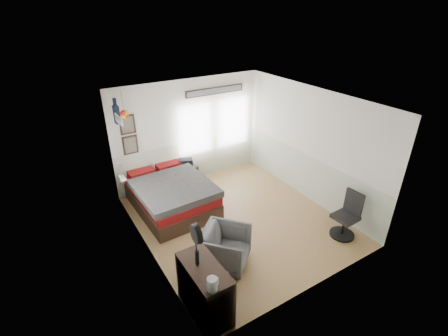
{
  "coord_description": "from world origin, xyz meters",
  "views": [
    {
      "loc": [
        -3.33,
        -4.85,
        4.33
      ],
      "look_at": [
        -0.1,
        0.4,
        1.15
      ],
      "focal_mm": 26.0,
      "sensor_mm": 36.0,
      "label": 1
    }
  ],
  "objects_px": {
    "armchair": "(226,247)",
    "dresser": "(205,289)",
    "task_chair": "(347,218)",
    "bed": "(171,195)",
    "nightstand": "(186,175)"
  },
  "relations": [
    {
      "from": "armchair",
      "to": "dresser",
      "type": "bearing_deg",
      "value": 179.58
    },
    {
      "from": "dresser",
      "to": "task_chair",
      "type": "bearing_deg",
      "value": 2.18
    },
    {
      "from": "bed",
      "to": "task_chair",
      "type": "relative_size",
      "value": 2.25
    },
    {
      "from": "dresser",
      "to": "nightstand",
      "type": "distance_m",
      "value": 4.03
    },
    {
      "from": "bed",
      "to": "armchair",
      "type": "relative_size",
      "value": 2.73
    },
    {
      "from": "bed",
      "to": "task_chair",
      "type": "xyz_separation_m",
      "value": [
        2.65,
        -2.81,
        0.06
      ]
    },
    {
      "from": "bed",
      "to": "dresser",
      "type": "height_order",
      "value": "dresser"
    },
    {
      "from": "bed",
      "to": "armchair",
      "type": "height_order",
      "value": "armchair"
    },
    {
      "from": "armchair",
      "to": "nightstand",
      "type": "xyz_separation_m",
      "value": [
        0.67,
        3.04,
        -0.11
      ]
    },
    {
      "from": "dresser",
      "to": "nightstand",
      "type": "xyz_separation_m",
      "value": [
        1.49,
        3.75,
        -0.19
      ]
    },
    {
      "from": "armchair",
      "to": "nightstand",
      "type": "height_order",
      "value": "armchair"
    },
    {
      "from": "dresser",
      "to": "task_chair",
      "type": "relative_size",
      "value": 1.01
    },
    {
      "from": "armchair",
      "to": "task_chair",
      "type": "xyz_separation_m",
      "value": [
        2.54,
        -0.58,
        0.03
      ]
    },
    {
      "from": "armchair",
      "to": "nightstand",
      "type": "bearing_deg",
      "value": 35.97
    },
    {
      "from": "nightstand",
      "to": "task_chair",
      "type": "bearing_deg",
      "value": -72.68
    }
  ]
}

